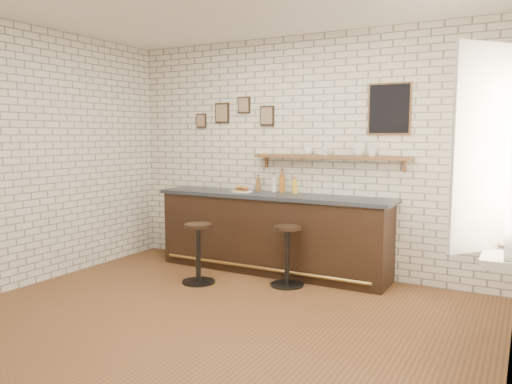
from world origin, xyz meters
TOP-DOWN VIEW (x-y plane):
  - ground at (0.00, 0.00)m, footprint 5.00×5.00m
  - bar_counter at (-0.28, 1.70)m, footprint 3.10×0.65m
  - sandwich_plate at (-0.72, 1.68)m, footprint 0.28×0.28m
  - ciabatta_sandwich at (-0.71, 1.68)m, footprint 0.24×0.18m
  - potato_chips at (-0.74, 1.68)m, footprint 0.26×0.19m
  - bitters_bottle_brown at (-0.57, 1.87)m, footprint 0.07×0.07m
  - bitters_bottle_white at (-0.34, 1.87)m, footprint 0.06×0.06m
  - bitters_bottle_amber at (-0.22, 1.87)m, footprint 0.07×0.07m
  - condiment_bottle_yellow at (-0.04, 1.87)m, footprint 0.06×0.06m
  - bar_stool_left at (-0.82, 0.84)m, footprint 0.39×0.39m
  - bar_stool_right at (0.15, 1.24)m, footprint 0.40×0.40m
  - wall_shelf at (0.40, 1.90)m, footprint 2.00×0.18m
  - shelf_cup_a at (0.12, 1.90)m, footprint 0.16×0.16m
  - shelf_cup_b at (0.35, 1.90)m, footprint 0.12×0.12m
  - shelf_cup_c at (0.77, 1.90)m, footprint 0.12×0.12m
  - shelf_cup_d at (0.93, 1.90)m, footprint 0.11×0.11m
  - back_wall_decor at (0.23, 1.98)m, footprint 2.96×0.02m
  - window_sill at (2.40, 0.30)m, footprint 0.20×1.35m
  - casement_window at (2.36, 0.30)m, footprint 0.40×1.30m
  - book_lower at (2.38, 0.20)m, footprint 0.29×0.31m
  - book_upper at (2.38, 0.20)m, footprint 0.27×0.28m

SIDE VIEW (x-z plane):
  - ground at x=0.00m, z-range 0.00..0.00m
  - bar_stool_right at x=0.15m, z-range 0.03..0.73m
  - bar_stool_left at x=-0.82m, z-range 0.03..0.73m
  - bar_counter at x=-0.28m, z-range 0.00..1.01m
  - window_sill at x=2.40m, z-range 0.87..0.93m
  - book_lower at x=2.38m, z-range 0.93..0.95m
  - book_upper at x=2.38m, z-range 0.95..0.97m
  - sandwich_plate at x=-0.72m, z-range 1.01..1.02m
  - potato_chips at x=-0.74m, z-range 1.02..1.02m
  - ciabatta_sandwich at x=-0.71m, z-range 1.02..1.09m
  - condiment_bottle_yellow at x=-0.04m, z-range 0.99..1.20m
  - bitters_bottle_brown at x=-0.57m, z-range 0.99..1.21m
  - bitters_bottle_white at x=-0.34m, z-range 0.99..1.23m
  - bitters_bottle_amber at x=-0.22m, z-range 0.98..1.28m
  - wall_shelf at x=0.40m, z-range 1.39..1.57m
  - shelf_cup_c at x=0.77m, z-range 1.50..1.59m
  - shelf_cup_a at x=0.12m, z-range 1.50..1.59m
  - shelf_cup_d at x=0.93m, z-range 1.50..1.59m
  - shelf_cup_b at x=0.35m, z-range 1.50..1.60m
  - casement_window at x=2.36m, z-range 0.87..2.43m
  - back_wall_decor at x=0.23m, z-range 1.77..2.33m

